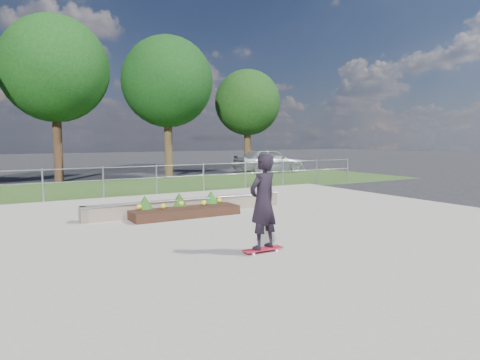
{
  "coord_description": "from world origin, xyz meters",
  "views": [
    {
      "loc": [
        -5.52,
        -8.22,
        2.2
      ],
      "look_at": [
        0.2,
        1.5,
        1.1
      ],
      "focal_mm": 32.0,
      "sensor_mm": 36.0,
      "label": 1
    }
  ],
  "objects_px": {
    "skateboarder": "(263,202)",
    "parked_car": "(269,160)",
    "planter_bed": "(182,209)",
    "grind_ledge": "(189,206)"
  },
  "relations": [
    {
      "from": "skateboarder",
      "to": "parked_car",
      "type": "distance_m",
      "value": 19.67
    },
    {
      "from": "skateboarder",
      "to": "parked_car",
      "type": "xyz_separation_m",
      "value": [
        11.18,
        16.19,
        -0.24
      ]
    },
    {
      "from": "planter_bed",
      "to": "skateboarder",
      "type": "distance_m",
      "value": 4.47
    },
    {
      "from": "planter_bed",
      "to": "skateboarder",
      "type": "height_order",
      "value": "skateboarder"
    },
    {
      "from": "grind_ledge",
      "to": "skateboarder",
      "type": "relative_size",
      "value": 3.22
    },
    {
      "from": "grind_ledge",
      "to": "parked_car",
      "type": "bearing_deg",
      "value": 47.17
    },
    {
      "from": "planter_bed",
      "to": "parked_car",
      "type": "height_order",
      "value": "parked_car"
    },
    {
      "from": "grind_ledge",
      "to": "skateboarder",
      "type": "xyz_separation_m",
      "value": [
        -0.56,
        -4.74,
        0.76
      ]
    },
    {
      "from": "grind_ledge",
      "to": "planter_bed",
      "type": "relative_size",
      "value": 2.0
    },
    {
      "from": "parked_car",
      "to": "grind_ledge",
      "type": "bearing_deg",
      "value": 139.25
    }
  ]
}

